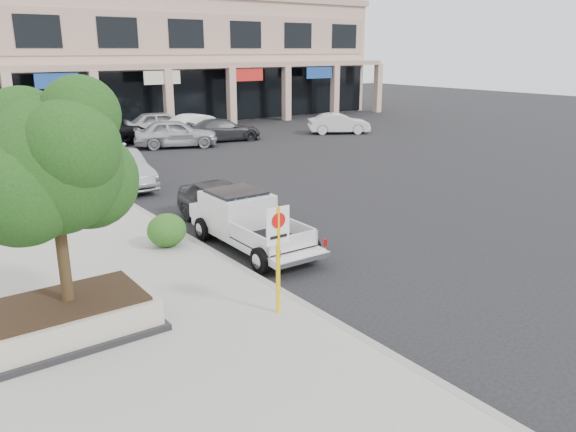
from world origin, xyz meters
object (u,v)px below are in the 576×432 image
object	(u,v)px
lot_car_b	(200,127)
lot_car_c	(223,130)
curb_car_a	(223,205)
lot_car_e	(162,124)
no_parking_sign	(278,246)
planter	(71,316)
lot_car_a	(176,133)
lot_car_f	(339,123)
pickup_truck	(253,223)
curb_car_c	(98,152)
lot_car_d	(102,132)
planter_tree	(58,165)
curb_car_b	(121,169)
curb_car_d	(55,134)

from	to	relation	value
lot_car_b	lot_car_c	bearing A→B (deg)	-160.48
curb_car_a	lot_car_e	distance (m)	19.95
lot_car_b	no_parking_sign	bearing A→B (deg)	143.87
planter	lot_car_a	distance (m)	22.39
lot_car_c	lot_car_e	world-z (taller)	lot_car_e
lot_car_c	lot_car_f	bearing A→B (deg)	-92.07
pickup_truck	lot_car_f	xyz separation A→B (m)	(16.88, 15.77, -0.10)
no_parking_sign	pickup_truck	xyz separation A→B (m)	(1.89, 3.93, -0.87)
curb_car_c	curb_car_a	bearing A→B (deg)	-89.95
planter	curb_car_a	world-z (taller)	curb_car_a
curb_car_c	lot_car_f	bearing A→B (deg)	5.87
lot_car_b	lot_car_d	world-z (taller)	lot_car_d
lot_car_b	lot_car_c	world-z (taller)	lot_car_b
no_parking_sign	lot_car_d	bearing A→B (deg)	79.83
planter_tree	curb_car_c	world-z (taller)	planter_tree
planter_tree	curb_car_a	bearing A→B (deg)	37.08
curb_car_a	curb_car_b	distance (m)	7.11
no_parking_sign	curb_car_c	world-z (taller)	no_parking_sign
lot_car_d	lot_car_e	xyz separation A→B (m)	(4.31, 1.29, 0.03)
curb_car_b	lot_car_a	distance (m)	9.73
planter	lot_car_d	xyz separation A→B (m)	(8.02, 22.22, 0.32)
no_parking_sign	lot_car_c	xyz separation A→B (m)	(10.95, 21.50, -0.95)
planter_tree	curb_car_d	bearing A→B (deg)	76.54
curb_car_b	lot_car_e	distance (m)	13.78
lot_car_d	no_parking_sign	bearing A→B (deg)	148.75
planter	lot_car_c	xyz separation A→B (m)	(14.68, 19.81, 0.20)
curb_car_a	curb_car_d	world-z (taller)	curb_car_d
curb_car_d	lot_car_f	distance (m)	17.64
lot_car_b	lot_car_d	distance (m)	5.87
planter_tree	lot_car_b	world-z (taller)	planter_tree
lot_car_a	lot_car_e	size ratio (longest dim) A/B	0.97
curb_car_b	planter_tree	bearing A→B (deg)	-111.92
lot_car_f	lot_car_c	bearing A→B (deg)	106.96
curb_car_c	lot_car_b	bearing A→B (deg)	32.07
lot_car_d	lot_car_e	size ratio (longest dim) A/B	1.17
lot_car_a	curb_car_c	bearing A→B (deg)	144.30
pickup_truck	lot_car_e	size ratio (longest dim) A/B	1.01
curb_car_c	lot_car_e	bearing A→B (deg)	47.63
curb_car_a	lot_car_e	bearing A→B (deg)	73.94
curb_car_b	lot_car_e	xyz separation A→B (m)	(7.05, 11.84, 0.08)
lot_car_b	curb_car_c	bearing A→B (deg)	111.26
curb_car_b	lot_car_e	size ratio (longest dim) A/B	0.93
no_parking_sign	lot_car_f	bearing A→B (deg)	46.39
curb_car_b	pickup_truck	bearing A→B (deg)	-85.74
planter	curb_car_d	bearing A→B (deg)	76.31
lot_car_c	lot_car_f	xyz separation A→B (m)	(7.82, -1.79, -0.01)
planter	curb_car_d	distance (m)	23.92
curb_car_d	lot_car_c	world-z (taller)	curb_car_d
planter	planter_tree	xyz separation A→B (m)	(0.13, 0.15, 2.94)
curb_car_b	lot_car_d	bearing A→B (deg)	77.63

